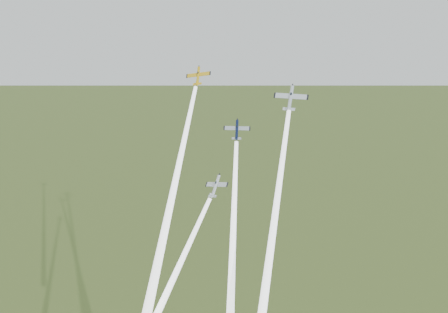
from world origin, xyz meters
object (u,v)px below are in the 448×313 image
(plane_yellow, at_px, (198,76))
(plane_silver_right, at_px, (291,98))
(plane_navy, at_px, (237,130))
(plane_silver_low, at_px, (216,186))

(plane_yellow, xyz_separation_m, plane_silver_right, (27.11, -7.61, -2.88))
(plane_yellow, distance_m, plane_navy, 17.54)
(plane_yellow, bearing_deg, plane_silver_low, -58.25)
(plane_navy, relative_size, plane_silver_low, 0.92)
(plane_navy, xyz_separation_m, plane_silver_low, (-1.06, -9.53, -11.73))
(plane_yellow, distance_m, plane_silver_low, 29.29)
(plane_yellow, relative_size, plane_navy, 1.00)
(plane_navy, bearing_deg, plane_silver_low, -118.02)
(plane_yellow, height_order, plane_navy, plane_yellow)
(plane_navy, relative_size, plane_silver_right, 0.85)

